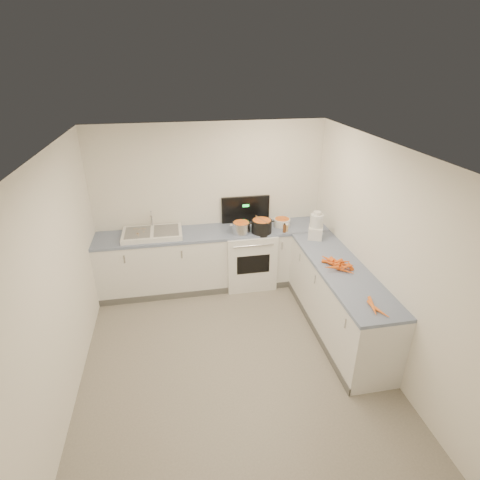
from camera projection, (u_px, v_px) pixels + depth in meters
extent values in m
cube|color=white|center=(214.00, 260.00, 5.87)|extent=(3.50, 0.60, 0.90)
cube|color=#7686A8|center=(213.00, 232.00, 5.66)|extent=(3.50, 0.62, 0.04)
cube|color=white|center=(338.00, 301.00, 4.87)|extent=(0.60, 2.20, 0.90)
cube|color=#7686A8|center=(342.00, 270.00, 4.66)|extent=(0.62, 2.20, 0.04)
cube|color=white|center=(249.00, 257.00, 5.94)|extent=(0.76, 0.65, 0.90)
cube|color=black|center=(245.00, 209.00, 5.90)|extent=(0.76, 0.05, 0.42)
cube|color=white|center=(152.00, 234.00, 5.49)|extent=(0.86, 0.52, 0.07)
cube|color=slate|center=(138.00, 232.00, 5.44)|extent=(0.36, 0.42, 0.01)
cube|color=slate|center=(166.00, 230.00, 5.51)|extent=(0.36, 0.42, 0.01)
cylinder|color=silver|center=(152.00, 218.00, 5.62)|extent=(0.03, 0.03, 0.24)
cylinder|color=silver|center=(241.00, 228.00, 5.56)|extent=(0.32, 0.32, 0.19)
cylinder|color=black|center=(262.00, 227.00, 5.58)|extent=(0.37, 0.37, 0.22)
cylinder|color=#AD7A47|center=(262.00, 220.00, 5.53)|extent=(0.13, 0.32, 0.01)
cylinder|color=white|center=(282.00, 222.00, 5.81)|extent=(0.32, 0.32, 0.12)
cylinder|color=#593319|center=(284.00, 228.00, 5.59)|extent=(0.05, 0.05, 0.12)
cylinder|color=#E5B266|center=(286.00, 228.00, 5.63)|extent=(0.06, 0.06, 0.10)
cube|color=white|center=(315.00, 232.00, 5.41)|extent=(0.28, 0.30, 0.17)
cylinder|color=silver|center=(317.00, 221.00, 5.33)|extent=(0.19, 0.19, 0.19)
cylinder|color=white|center=(317.00, 213.00, 5.28)|extent=(0.11, 0.11, 0.04)
cone|color=orange|center=(340.00, 265.00, 4.69)|extent=(0.14, 0.18, 0.04)
cone|color=orange|center=(336.00, 265.00, 4.67)|extent=(0.16, 0.18, 0.05)
cone|color=orange|center=(338.00, 263.00, 4.73)|extent=(0.08, 0.19, 0.04)
cone|color=orange|center=(343.00, 267.00, 4.65)|extent=(0.13, 0.21, 0.04)
cone|color=orange|center=(344.00, 264.00, 4.70)|extent=(0.22, 0.15, 0.05)
cone|color=orange|center=(337.00, 265.00, 4.67)|extent=(0.21, 0.08, 0.04)
cone|color=orange|center=(350.00, 265.00, 4.67)|extent=(0.09, 0.21, 0.05)
cone|color=orange|center=(345.00, 271.00, 4.55)|extent=(0.18, 0.18, 0.04)
cone|color=orange|center=(334.00, 265.00, 4.69)|extent=(0.15, 0.19, 0.04)
cone|color=orange|center=(328.00, 262.00, 4.74)|extent=(0.16, 0.13, 0.04)
cone|color=orange|center=(329.00, 261.00, 4.76)|extent=(0.17, 0.11, 0.04)
cone|color=orange|center=(337.00, 262.00, 4.67)|extent=(0.18, 0.10, 0.05)
cone|color=orange|center=(345.00, 267.00, 4.57)|extent=(0.18, 0.05, 0.04)
cone|color=orange|center=(343.00, 262.00, 4.69)|extent=(0.18, 0.07, 0.04)
cone|color=orange|center=(340.00, 262.00, 4.68)|extent=(0.15, 0.17, 0.05)
cone|color=orange|center=(334.00, 262.00, 4.71)|extent=(0.05, 0.20, 0.05)
cone|color=orange|center=(331.00, 263.00, 4.69)|extent=(0.16, 0.17, 0.04)
cone|color=orange|center=(327.00, 259.00, 4.75)|extent=(0.13, 0.18, 0.05)
cone|color=orange|center=(346.00, 267.00, 4.56)|extent=(0.16, 0.13, 0.04)
cone|color=orange|center=(332.00, 267.00, 4.56)|extent=(0.17, 0.08, 0.04)
cone|color=orange|center=(382.00, 312.00, 3.81)|extent=(0.11, 0.19, 0.04)
cone|color=orange|center=(374.00, 309.00, 3.85)|extent=(0.08, 0.18, 0.04)
cone|color=orange|center=(372.00, 306.00, 3.91)|extent=(0.06, 0.18, 0.04)
cone|color=orange|center=(372.00, 302.00, 3.96)|extent=(0.07, 0.18, 0.04)
cube|color=tan|center=(138.00, 233.00, 5.39)|extent=(0.04, 0.04, 0.00)
cube|color=tan|center=(139.00, 234.00, 5.39)|extent=(0.03, 0.02, 0.00)
cube|color=tan|center=(144.00, 232.00, 5.45)|extent=(0.01, 0.04, 0.00)
cube|color=tan|center=(134.00, 229.00, 5.53)|extent=(0.03, 0.03, 0.00)
cube|color=tan|center=(137.00, 229.00, 5.54)|extent=(0.04, 0.01, 0.00)
cube|color=tan|center=(138.00, 235.00, 5.33)|extent=(0.01, 0.05, 0.00)
cube|color=tan|center=(145.00, 229.00, 5.55)|extent=(0.02, 0.04, 0.00)
cube|color=tan|center=(139.00, 229.00, 5.53)|extent=(0.03, 0.03, 0.00)
cube|color=tan|center=(137.00, 234.00, 5.38)|extent=(0.04, 0.03, 0.00)
cube|color=tan|center=(143.00, 229.00, 5.54)|extent=(0.04, 0.03, 0.00)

